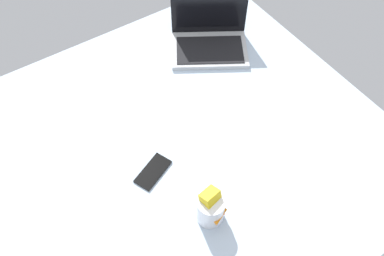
{
  "coord_description": "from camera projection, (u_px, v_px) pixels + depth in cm",
  "views": [
    {
      "loc": [
        -25.78,
        -69.49,
        140.71
      ],
      "look_at": [
        19.79,
        -0.41,
        24.0
      ],
      "focal_mm": 36.75,
      "sensor_mm": 36.0,
      "label": 1
    }
  ],
  "objects": [
    {
      "name": "bed_mattress",
      "position": [
        148.0,
        173.0,
        1.49
      ],
      "size": [
        180.0,
        140.0,
        18.0
      ],
      "primitive_type": "cube",
      "color": "silver",
      "rests_on": "ground"
    },
    {
      "name": "laptop",
      "position": [
        209.0,
        39.0,
        1.73
      ],
      "size": [
        40.16,
        36.89,
        23.0
      ],
      "rotation": [
        0.0,
        0.0,
        -0.55
      ],
      "color": "#B7BABC",
      "rests_on": "bed_mattress"
    },
    {
      "name": "snack_cup",
      "position": [
        211.0,
        208.0,
        1.25
      ],
      "size": [
        9.31,
        10.62,
        14.54
      ],
      "color": "silver",
      "rests_on": "bed_mattress"
    },
    {
      "name": "cell_phone",
      "position": [
        154.0,
        171.0,
        1.39
      ],
      "size": [
        15.55,
        11.82,
        0.8
      ],
      "primitive_type": "cube",
      "rotation": [
        0.0,
        0.0,
        1.98
      ],
      "color": "black",
      "rests_on": "bed_mattress"
    }
  ]
}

